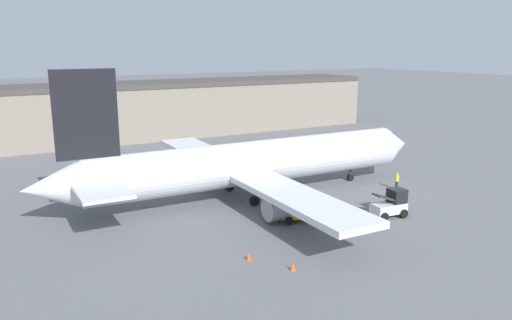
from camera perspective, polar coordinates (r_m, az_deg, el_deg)
The scene contains 8 objects.
ground_plane at distance 47.51m, azimuth 0.00°, elevation -4.11°, with size 400.00×400.00×0.00m, color slate.
terminal_building at distance 77.43m, azimuth -18.13°, elevation 5.13°, with size 91.37×10.77×8.46m.
airplane at distance 46.20m, azimuth -1.09°, elevation -0.41°, with size 39.20×34.46×12.22m.
ground_crew_worker at distance 51.33m, azimuth 15.80°, elevation -2.25°, with size 0.38×0.38×1.71m.
baggage_tug at distance 40.98m, azimuth 5.36°, elevation -5.66°, with size 3.42×2.86×1.94m.
belt_loader_truck at distance 43.05m, azimuth 15.16°, elevation -4.89°, with size 2.96×1.95×2.34m.
safety_cone_near at distance 32.43m, azimuth 4.22°, elevation -12.02°, with size 0.36×0.36×0.55m.
safety_cone_far at distance 33.77m, azimuth -0.83°, elevation -10.93°, with size 0.36×0.36×0.55m.
Camera 1 is at (-22.23, -39.60, 13.97)m, focal length 35.00 mm.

